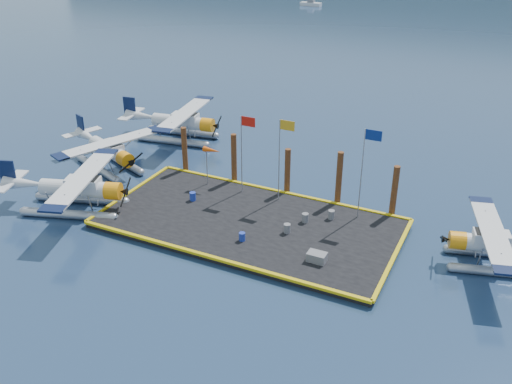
# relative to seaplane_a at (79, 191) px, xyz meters

# --- Properties ---
(ground) EXTENTS (4000.00, 4000.00, 0.00)m
(ground) POSITION_rel_seaplane_a_xyz_m (11.89, 3.31, -1.59)
(ground) COLOR navy
(ground) RESTS_ON ground
(dock) EXTENTS (20.00, 10.00, 0.40)m
(dock) POSITION_rel_seaplane_a_xyz_m (11.89, 3.31, -1.39)
(dock) COLOR black
(dock) RESTS_ON ground
(dock_bumpers) EXTENTS (20.25, 10.25, 0.18)m
(dock_bumpers) POSITION_rel_seaplane_a_xyz_m (11.89, 3.31, -1.10)
(dock_bumpers) COLOR gold
(dock_bumpers) RESTS_ON dock
(seaplane_a) EXTENTS (9.55, 10.20, 3.65)m
(seaplane_a) POSITION_rel_seaplane_a_xyz_m (0.00, 0.00, 0.00)
(seaplane_a) COLOR #969AA4
(seaplane_a) RESTS_ON ground
(seaplane_b) EXTENTS (8.99, 9.50, 3.45)m
(seaplane_b) POSITION_rel_seaplane_a_xyz_m (-2.63, 6.74, -0.09)
(seaplane_b) COLOR #969AA4
(seaplane_b) RESTS_ON ground
(seaplane_c) EXTENTS (9.50, 10.43, 3.69)m
(seaplane_c) POSITION_rel_seaplane_a_xyz_m (-0.86, 14.82, 0.02)
(seaplane_c) COLOR #969AA4
(seaplane_c) RESTS_ON ground
(seaplane_d) EXTENTS (8.43, 9.08, 3.23)m
(seaplane_d) POSITION_rel_seaplane_a_xyz_m (27.40, 5.53, -0.18)
(seaplane_d) COLOR #969AA4
(seaplane_d) RESTS_ON ground
(drum_0) EXTENTS (0.45, 0.45, 0.63)m
(drum_0) POSITION_rel_seaplane_a_xyz_m (6.80, 4.27, -0.87)
(drum_0) COLOR #1C319B
(drum_0) RESTS_ON dock
(drum_1) EXTENTS (0.45, 0.45, 0.64)m
(drum_1) POSITION_rel_seaplane_a_xyz_m (14.81, 3.04, -0.87)
(drum_1) COLOR slate
(drum_1) RESTS_ON dock
(drum_2) EXTENTS (0.45, 0.45, 0.64)m
(drum_2) POSITION_rel_seaplane_a_xyz_m (15.36, 4.88, -0.87)
(drum_2) COLOR slate
(drum_2) RESTS_ON dock
(drum_3) EXTENTS (0.41, 0.41, 0.57)m
(drum_3) POSITION_rel_seaplane_a_xyz_m (12.59, 0.87, -0.90)
(drum_3) COLOR #1C319B
(drum_3) RESTS_ON dock
(drum_4) EXTENTS (0.45, 0.45, 0.63)m
(drum_4) POSITION_rel_seaplane_a_xyz_m (16.81, 6.10, -0.88)
(drum_4) COLOR slate
(drum_4) RESTS_ON dock
(crate) EXTENTS (1.15, 0.77, 0.58)m
(crate) POSITION_rel_seaplane_a_xyz_m (17.75, 0.75, -0.90)
(crate) COLOR slate
(crate) RESTS_ON dock
(flagpole_red) EXTENTS (1.14, 0.08, 6.00)m
(flagpole_red) POSITION_rel_seaplane_a_xyz_m (9.59, 7.11, 2.80)
(flagpole_red) COLOR #9A99A2
(flagpole_red) RESTS_ON dock
(flagpole_yellow) EXTENTS (1.14, 0.08, 6.20)m
(flagpole_yellow) POSITION_rel_seaplane_a_xyz_m (12.59, 7.11, 2.92)
(flagpole_yellow) COLOR #9A99A2
(flagpole_yellow) RESTS_ON dock
(flagpole_blue) EXTENTS (1.14, 0.08, 6.50)m
(flagpole_blue) POSITION_rel_seaplane_a_xyz_m (18.58, 7.11, 3.09)
(flagpole_blue) COLOR #9A99A2
(flagpole_blue) RESTS_ON dock
(windsock) EXTENTS (1.40, 0.44, 3.12)m
(windsock) POSITION_rel_seaplane_a_xyz_m (6.86, 7.11, 1.64)
(windsock) COLOR #9A99A2
(windsock) RESTS_ON dock
(piling_0) EXTENTS (0.44, 0.44, 4.00)m
(piling_0) POSITION_rel_seaplane_a_xyz_m (3.39, 8.71, 0.41)
(piling_0) COLOR #442213
(piling_0) RESTS_ON ground
(piling_1) EXTENTS (0.44, 0.44, 4.20)m
(piling_1) POSITION_rel_seaplane_a_xyz_m (7.89, 8.71, 0.51)
(piling_1) COLOR #442213
(piling_1) RESTS_ON ground
(piling_2) EXTENTS (0.44, 0.44, 3.80)m
(piling_2) POSITION_rel_seaplane_a_xyz_m (12.39, 8.71, 0.31)
(piling_2) COLOR #442213
(piling_2) RESTS_ON ground
(piling_3) EXTENTS (0.44, 0.44, 4.30)m
(piling_3) POSITION_rel_seaplane_a_xyz_m (16.39, 8.71, 0.56)
(piling_3) COLOR #442213
(piling_3) RESTS_ON ground
(piling_4) EXTENTS (0.44, 0.44, 4.00)m
(piling_4) POSITION_rel_seaplane_a_xyz_m (20.39, 8.71, 0.41)
(piling_4) COLOR #442213
(piling_4) RESTS_ON ground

